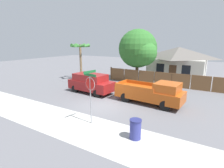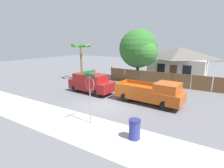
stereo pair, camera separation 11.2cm
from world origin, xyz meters
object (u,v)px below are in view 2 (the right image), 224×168
(palm_tree, at_px, (81,49))
(stop_sign, at_px, (90,88))
(oak_tree, at_px, (140,50))
(orange_pickup, at_px, (152,93))
(trash_bin, at_px, (135,129))
(house, at_px, (179,62))
(red_suv, at_px, (91,83))

(palm_tree, relative_size, stop_sign, 1.43)
(palm_tree, bearing_deg, oak_tree, 28.03)
(orange_pickup, height_order, stop_sign, stop_sign)
(orange_pickup, relative_size, trash_bin, 5.22)
(palm_tree, height_order, stop_sign, palm_tree)
(palm_tree, xyz_separation_m, stop_sign, (8.88, -9.43, -1.74))
(house, bearing_deg, palm_tree, -140.27)
(red_suv, bearing_deg, house, 70.87)
(house, distance_m, palm_tree, 13.54)
(stop_sign, xyz_separation_m, trash_bin, (3.00, -0.24, -1.69))
(house, relative_size, orange_pickup, 1.39)
(house, xyz_separation_m, oak_tree, (-3.81, -5.11, 1.75))
(orange_pickup, bearing_deg, palm_tree, 163.20)
(palm_tree, distance_m, orange_pickup, 12.03)
(house, distance_m, red_suv, 13.92)
(red_suv, xyz_separation_m, stop_sign, (4.06, -5.27, 1.22))
(oak_tree, bearing_deg, palm_tree, -151.97)
(oak_tree, xyz_separation_m, trash_bin, (5.36, -13.14, -3.38))
(stop_sign, bearing_deg, orange_pickup, 80.08)
(palm_tree, bearing_deg, orange_pickup, -21.04)
(palm_tree, bearing_deg, trash_bin, -39.15)
(house, relative_size, oak_tree, 1.18)
(house, xyz_separation_m, red_suv, (-5.50, -12.74, -1.17))
(orange_pickup, height_order, trash_bin, orange_pickup)
(stop_sign, relative_size, trash_bin, 3.10)
(palm_tree, height_order, red_suv, palm_tree)
(oak_tree, relative_size, stop_sign, 1.98)
(palm_tree, bearing_deg, stop_sign, -46.73)
(house, bearing_deg, trash_bin, -85.13)
(red_suv, relative_size, stop_sign, 1.43)
(house, height_order, stop_sign, house)
(red_suv, distance_m, orange_pickup, 6.05)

